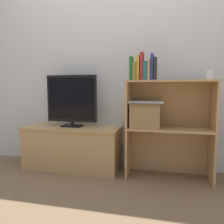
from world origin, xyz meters
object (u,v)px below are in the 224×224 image
book_charcoal (155,69)px  storage_basket_left (146,114)px  book_olive (135,71)px  book_crimson (142,67)px  book_teal (145,71)px  baby_monitor (210,75)px  book_forest (131,69)px  tv (72,100)px  book_navy (152,67)px  tv_stand (73,147)px  book_tan (149,70)px  book_mustard (138,68)px  laptop (146,102)px

book_charcoal → storage_basket_left: book_charcoal is taller
book_olive → book_crimson: (0.07, 0.00, 0.04)m
book_teal → baby_monitor: size_ratio=1.51×
baby_monitor → storage_basket_left: 0.69m
book_olive → book_forest: bearing=-180.0°
tv → book_crimson: 0.84m
book_crimson → book_navy: book_crimson is taller
tv_stand → tv: 0.53m
book_teal → baby_monitor: book_teal is taller
book_forest → book_navy: size_ratio=0.92×
book_forest → book_tan: size_ratio=1.15×
book_crimson → storage_basket_left: (0.04, 0.05, -0.46)m
book_forest → book_mustard: bearing=0.0°
book_forest → book_mustard: size_ratio=0.96×
storage_basket_left → laptop: size_ratio=0.87×
book_olive → book_navy: size_ratio=0.70×
tv → storage_basket_left: (0.81, -0.05, -0.13)m
book_olive → book_crimson: size_ratio=0.66×
tv → book_olive: bearing=-7.8°
book_forest → book_mustard: (0.07, 0.00, 0.00)m
baby_monitor → book_teal: bearing=-174.1°
tv_stand → book_crimson: size_ratio=4.11×
baby_monitor → book_navy: bearing=-173.4°
book_olive → book_tan: (0.13, 0.00, 0.01)m
book_teal → book_crimson: bearing=180.0°
book_crimson → book_tan: (0.07, 0.00, -0.03)m
book_crimson → book_navy: bearing=0.0°
tv → book_navy: (0.86, -0.10, 0.32)m
laptop → storage_basket_left: bearing=0.0°
baby_monitor → storage_basket_left: baby_monitor is taller
book_mustard → laptop: bearing=32.2°
book_tan → book_charcoal: book_charcoal is taller
tv_stand → tv: size_ratio=1.88×
tv → book_crimson: bearing=-7.1°
tv_stand → book_forest: book_forest is taller
book_olive → book_navy: book_navy is taller
book_olive → tv_stand: bearing=172.1°
book_crimson → laptop: size_ratio=0.76×
book_mustard → book_teal: 0.07m
tv → book_forest: bearing=-8.2°
tv → book_mustard: 0.81m
book_mustard → book_tan: book_mustard is taller
book_charcoal → baby_monitor: 0.50m
laptop → book_crimson: bearing=-130.0°
book_forest → storage_basket_left: 0.47m
book_olive → baby_monitor: book_olive is taller
tv → book_crimson: (0.77, -0.10, 0.33)m
book_forest → laptop: 0.35m
tv_stand → book_teal: (0.80, -0.10, 0.82)m
book_charcoal → baby_monitor: size_ratio=1.80×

